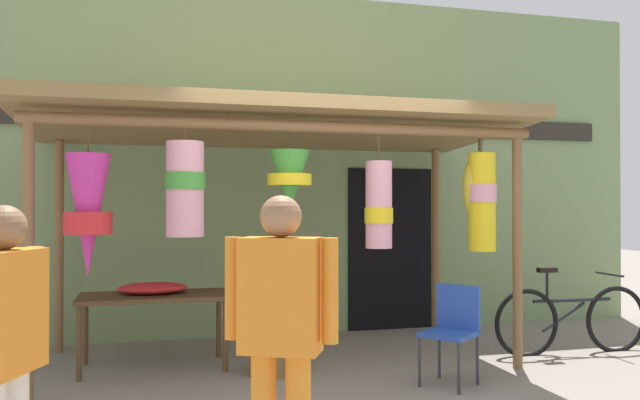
{
  "coord_description": "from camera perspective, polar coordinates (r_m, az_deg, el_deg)",
  "views": [
    {
      "loc": [
        -1.48,
        -5.48,
        1.52
      ],
      "look_at": [
        0.12,
        0.57,
        1.59
      ],
      "focal_mm": 36.26,
      "sensor_mm": 36.0,
      "label": 1
    }
  ],
  "objects": [
    {
      "name": "ground_plane",
      "position": [
        5.87,
        0.27,
        -15.61
      ],
      "size": [
        30.0,
        30.0,
        0.0
      ],
      "primitive_type": "plane",
      "color": "gray"
    },
    {
      "name": "shop_facade",
      "position": [
        7.86,
        -3.9,
        3.2
      ],
      "size": [
        9.69,
        0.29,
        4.09
      ],
      "color": "#7A9360",
      "rests_on": "ground_plane"
    },
    {
      "name": "market_stall_canopy",
      "position": [
        6.25,
        -3.71,
        4.71
      ],
      "size": [
        4.78,
        2.3,
        2.46
      ],
      "color": "brown",
      "rests_on": "ground_plane"
    },
    {
      "name": "display_table",
      "position": [
        6.35,
        -14.43,
        -8.7
      ],
      "size": [
        1.37,
        0.7,
        0.7
      ],
      "color": "brown",
      "rests_on": "ground_plane"
    },
    {
      "name": "flower_heap_on_table",
      "position": [
        6.37,
        -14.43,
        -7.53
      ],
      "size": [
        0.65,
        0.46,
        0.11
      ],
      "color": "red",
      "rests_on": "display_table"
    },
    {
      "name": "folding_chair",
      "position": [
        5.76,
        11.63,
        -10.77
      ],
      "size": [
        0.56,
        0.56,
        0.84
      ],
      "color": "#2347A8",
      "rests_on": "ground_plane"
    },
    {
      "name": "wicker_basket_by_table",
      "position": [
        6.03,
        -4.4,
        -13.86
      ],
      "size": [
        0.39,
        0.39,
        0.27
      ],
      "primitive_type": "cylinder",
      "color": "brown",
      "rests_on": "ground_plane"
    },
    {
      "name": "parked_bicycle",
      "position": [
        7.3,
        21.33,
        -9.82
      ],
      "size": [
        1.75,
        0.44,
        0.92
      ],
      "color": "black",
      "rests_on": "ground_plane"
    },
    {
      "name": "customer_foreground",
      "position": [
        3.34,
        -3.48,
        -10.83
      ],
      "size": [
        0.54,
        0.38,
        1.58
      ],
      "color": "orange",
      "rests_on": "ground_plane"
    },
    {
      "name": "shopper_by_bananas",
      "position": [
        3.36,
        -26.18,
        -11.26
      ],
      "size": [
        0.35,
        0.56,
        1.53
      ],
      "color": "silver",
      "rests_on": "ground_plane"
    }
  ]
}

